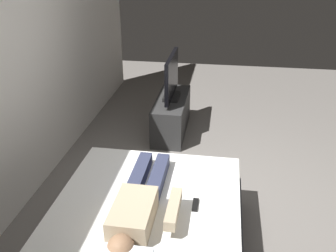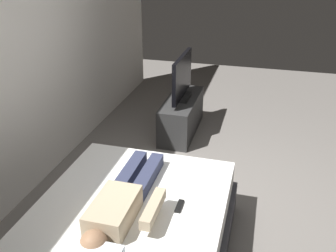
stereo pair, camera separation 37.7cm
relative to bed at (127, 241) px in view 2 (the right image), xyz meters
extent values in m
plane|color=slate|center=(0.81, -0.50, -0.26)|extent=(10.00, 10.00, 0.00)
cube|color=silver|center=(1.21, 1.41, 1.14)|extent=(6.40, 0.10, 2.80)
cube|color=#333338|center=(0.00, 0.00, -0.11)|extent=(1.97, 1.52, 0.30)
cube|color=white|center=(0.00, 0.00, 0.16)|extent=(1.89, 1.44, 0.24)
cube|color=tan|center=(-0.10, 0.04, 0.37)|extent=(0.48, 0.28, 0.18)
sphere|color=#936B4C|center=(-0.43, 0.04, 0.37)|extent=(0.18, 0.18, 0.18)
cube|color=#2D334C|center=(0.44, -0.04, 0.33)|extent=(0.60, 0.11, 0.11)
cube|color=#2D334C|center=(0.44, 0.12, 0.33)|extent=(0.60, 0.11, 0.11)
cube|color=tan|center=(-0.04, -0.24, 0.41)|extent=(0.40, 0.08, 0.08)
cube|color=black|center=(0.18, -0.38, 0.29)|extent=(0.15, 0.04, 0.02)
cube|color=#2D2D2D|center=(2.46, 0.14, -0.01)|extent=(1.10, 0.40, 0.50)
cube|color=black|center=(2.46, 0.14, 0.26)|extent=(0.32, 0.20, 0.05)
cube|color=black|center=(2.46, 0.14, 0.56)|extent=(0.88, 0.05, 0.54)
camera|label=1|loc=(-2.12, -0.52, 2.08)|focal=39.59mm
camera|label=2|loc=(-2.04, -0.89, 2.08)|focal=39.59mm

